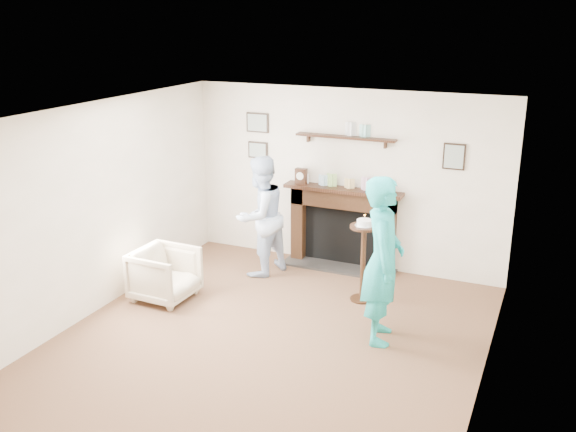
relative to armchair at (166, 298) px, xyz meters
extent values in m
plane|color=brown|center=(1.67, -0.45, 0.00)|extent=(5.00, 5.00, 0.00)
cube|color=beige|center=(1.67, 2.05, 1.25)|extent=(4.50, 0.04, 2.50)
cube|color=beige|center=(-0.58, -0.45, 1.25)|extent=(0.04, 5.00, 2.50)
cube|color=beige|center=(3.92, -0.45, 1.25)|extent=(0.04, 5.00, 2.50)
cube|color=silver|center=(1.67, -0.45, 2.50)|extent=(4.50, 5.00, 0.04)
cube|color=black|center=(1.01, 1.95, 0.55)|extent=(0.18, 0.20, 1.10)
cube|color=black|center=(2.33, 1.95, 0.55)|extent=(0.18, 0.20, 1.10)
cube|color=black|center=(1.67, 1.95, 0.98)|extent=(1.50, 0.20, 0.24)
cube|color=black|center=(1.67, 2.02, 0.43)|extent=(1.14, 0.06, 0.86)
cube|color=#2B2926|center=(1.67, 1.83, 0.01)|extent=(1.60, 0.44, 0.03)
cube|color=black|center=(1.67, 1.92, 1.12)|extent=(1.68, 0.26, 0.05)
cube|color=black|center=(1.67, 1.97, 1.85)|extent=(1.40, 0.15, 0.03)
cube|color=black|center=(0.32, 2.03, 1.95)|extent=(0.34, 0.03, 0.28)
cube|color=black|center=(0.32, 2.03, 1.55)|extent=(0.30, 0.03, 0.24)
cube|color=black|center=(3.12, 2.03, 1.70)|extent=(0.28, 0.03, 0.34)
cube|color=black|center=(1.05, 1.92, 1.26)|extent=(0.16, 0.09, 0.22)
cylinder|color=beige|center=(1.05, 1.87, 1.27)|extent=(0.11, 0.01, 0.11)
sphere|color=green|center=(2.31, 1.92, 1.21)|extent=(0.12, 0.12, 0.12)
imported|color=#C4A791|center=(0.00, 0.00, 0.00)|extent=(0.75, 0.73, 0.66)
imported|color=silver|center=(0.74, 1.23, 0.00)|extent=(0.86, 0.97, 1.66)
imported|color=#22B3C1|center=(2.76, 0.08, 0.00)|extent=(0.60, 0.77, 1.86)
cylinder|color=black|center=(2.29, 0.95, 0.01)|extent=(0.29, 0.29, 0.02)
cylinder|color=black|center=(2.29, 0.95, 0.49)|extent=(0.06, 0.06, 0.94)
cylinder|color=black|center=(2.29, 0.95, 0.97)|extent=(0.35, 0.35, 0.03)
cylinder|color=silver|center=(2.29, 0.95, 0.99)|extent=(0.24, 0.24, 0.01)
cylinder|color=white|center=(2.29, 0.95, 1.03)|extent=(0.19, 0.19, 0.07)
cylinder|color=beige|center=(2.29, 0.95, 1.09)|extent=(0.01, 0.01, 0.05)
sphere|color=orange|center=(2.29, 0.95, 1.12)|extent=(0.02, 0.02, 0.02)
camera|label=1|loc=(4.39, -6.19, 3.47)|focal=40.00mm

